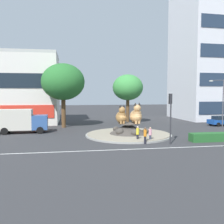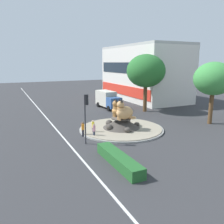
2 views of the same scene
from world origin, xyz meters
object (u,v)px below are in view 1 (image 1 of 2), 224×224
at_px(office_tower, 224,56).
at_px(broadleaf_tree_behind_island, 63,82).
at_px(pedestrian_orange_shirt, 145,135).
at_px(pedestrian_pink_shirt, 150,134).
at_px(pedestrian_yellow_shirt, 138,133).
at_px(cat_statue_calico, 136,116).
at_px(delivery_box_truck, 20,120).
at_px(traffic_light_mast, 170,109).
at_px(sedan_on_far_lane, 222,121).
at_px(second_tree_near_tower, 128,88).
at_px(cat_statue_tabby, 121,116).
at_px(streetlight_arm, 222,99).

distance_m(office_tower, broadleaf_tree_behind_island, 34.19).
relative_size(pedestrian_orange_shirt, pedestrian_pink_shirt, 1.08).
distance_m(office_tower, pedestrian_yellow_shirt, 34.73).
xyz_separation_m(cat_statue_calico, delivery_box_truck, (-14.43, 4.45, -0.83)).
height_order(cat_statue_calico, office_tower, office_tower).
bearing_deg(broadleaf_tree_behind_island, delivery_box_truck, -140.25).
relative_size(broadleaf_tree_behind_island, delivery_box_truck, 1.46).
distance_m(traffic_light_mast, sedan_on_far_lane, 19.08).
bearing_deg(traffic_light_mast, pedestrian_orange_shirt, 88.06).
height_order(traffic_light_mast, pedestrian_pink_shirt, traffic_light_mast).
bearing_deg(pedestrian_pink_shirt, pedestrian_orange_shirt, -55.14).
relative_size(pedestrian_yellow_shirt, pedestrian_orange_shirt, 0.97).
bearing_deg(pedestrian_yellow_shirt, broadleaf_tree_behind_island, -12.68).
bearing_deg(second_tree_near_tower, pedestrian_pink_shirt, -94.65).
height_order(office_tower, sedan_on_far_lane, office_tower).
xyz_separation_m(cat_statue_calico, pedestrian_pink_shirt, (0.49, -4.07, -1.64)).
distance_m(office_tower, pedestrian_pink_shirt, 34.11).
relative_size(cat_statue_tabby, broadleaf_tree_behind_island, 0.24).
bearing_deg(cat_statue_calico, broadleaf_tree_behind_island, -137.31).
height_order(office_tower, pedestrian_pink_shirt, office_tower).
height_order(cat_statue_calico, broadleaf_tree_behind_island, broadleaf_tree_behind_island).
height_order(streetlight_arm, pedestrian_pink_shirt, streetlight_arm).
relative_size(pedestrian_pink_shirt, sedan_on_far_lane, 0.33).
height_order(broadleaf_tree_behind_island, pedestrian_pink_shirt, broadleaf_tree_behind_island).
bearing_deg(broadleaf_tree_behind_island, sedan_on_far_lane, -4.42).
distance_m(streetlight_arm, pedestrian_orange_shirt, 19.19).
bearing_deg(office_tower, cat_statue_tabby, -146.92).
bearing_deg(streetlight_arm, pedestrian_orange_shirt, 48.86).
distance_m(cat_statue_tabby, streetlight_arm, 17.90).
distance_m(second_tree_near_tower, pedestrian_yellow_shirt, 17.23).
relative_size(broadleaf_tree_behind_island, pedestrian_yellow_shirt, 5.80).
bearing_deg(traffic_light_mast, delivery_box_truck, 66.92).
bearing_deg(sedan_on_far_lane, broadleaf_tree_behind_island, 169.58).
xyz_separation_m(office_tower, pedestrian_orange_shirt, (-23.85, -23.26, -11.80)).
distance_m(cat_statue_calico, pedestrian_yellow_shirt, 4.09).
xyz_separation_m(office_tower, delivery_box_truck, (-37.89, -13.72, -11.07)).
xyz_separation_m(cat_statue_tabby, office_tower, (25.28, 17.98, 10.34)).
bearing_deg(office_tower, second_tree_near_tower, -167.67).
relative_size(cat_statue_tabby, delivery_box_truck, 0.35).
xyz_separation_m(cat_statue_tabby, pedestrian_yellow_shirt, (1.01, -3.88, -1.49)).
bearing_deg(sedan_on_far_lane, delivery_box_truck, 178.87).
xyz_separation_m(traffic_light_mast, broadleaf_tree_behind_island, (-11.08, 14.54, 3.28)).
xyz_separation_m(traffic_light_mast, delivery_box_truck, (-16.56, 9.98, -1.95)).
relative_size(cat_statue_calico, traffic_light_mast, 0.51).
xyz_separation_m(cat_statue_tabby, sedan_on_far_lane, (18.01, 6.87, -1.57)).
distance_m(cat_statue_calico, sedan_on_far_lane, 17.75).
xyz_separation_m(traffic_light_mast, pedestrian_orange_shirt, (-2.52, 0.44, -2.68)).
bearing_deg(streetlight_arm, cat_statue_tabby, 32.07).
xyz_separation_m(pedestrian_yellow_shirt, sedan_on_far_lane, (17.00, 10.75, -0.08)).
xyz_separation_m(office_tower, pedestrian_yellow_shirt, (-24.27, -21.85, -11.83)).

